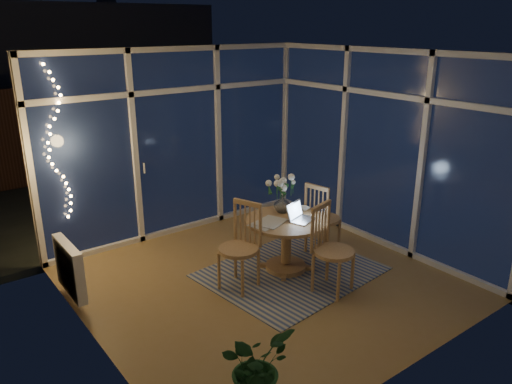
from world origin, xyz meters
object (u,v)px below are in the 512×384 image
laptop (303,212)px  potted_plant (256,375)px  chair_left (239,247)px  dining_table (286,245)px  flower_vase (282,204)px  chair_front (334,250)px  chair_right (323,217)px

laptop → potted_plant: size_ratio=0.41×
chair_left → laptop: chair_left is taller
dining_table → chair_left: (-0.72, -0.02, 0.18)m
dining_table → flower_vase: flower_vase is taller
potted_plant → chair_front: bearing=28.4°
chair_left → laptop: 0.90m
potted_plant → laptop: bearing=39.8°
flower_vase → dining_table: bearing=-117.4°
dining_table → laptop: size_ratio=3.15×
laptop → chair_left: bearing=152.8°
flower_vase → potted_plant: bearing=-134.1°
chair_right → laptop: size_ratio=3.19×
chair_left → flower_vase: 0.90m
chair_front → flower_vase: size_ratio=4.90×
chair_front → potted_plant: 2.09m
chair_right → chair_front: 1.02m
chair_left → laptop: size_ratio=3.30×
potted_plant → flower_vase: bearing=45.9°
chair_right → flower_vase: size_ratio=4.70×
dining_table → chair_left: size_ratio=0.96×
chair_left → potted_plant: chair_left is taller
chair_left → chair_right: size_ratio=1.04×
dining_table → potted_plant: bearing=-135.8°
chair_front → flower_vase: bearing=73.0°
dining_table → chair_left: bearing=-178.4°
laptop → chair_right: bearing=3.1°
chair_left → chair_right: 1.44m
laptop → potted_plant: (-1.88, -1.56, -0.40)m
flower_vase → chair_right: bearing=-11.6°
chair_left → laptop: bearing=61.8°
chair_right → flower_vase: chair_right is taller
chair_right → potted_plant: bearing=114.3°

